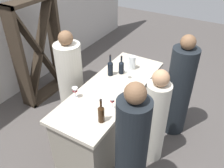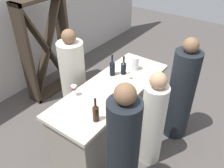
% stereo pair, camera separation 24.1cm
% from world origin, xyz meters
% --- Properties ---
extents(ground_plane, '(12.00, 12.00, 0.00)m').
position_xyz_m(ground_plane, '(0.00, 0.00, 0.00)').
color(ground_plane, '#4C4744').
extents(bar_counter, '(1.97, 0.73, 0.92)m').
position_xyz_m(bar_counter, '(0.00, 0.00, 0.46)').
color(bar_counter, gray).
rests_on(bar_counter, ground).
extents(wine_rack, '(0.92, 0.28, 1.80)m').
position_xyz_m(wine_rack, '(0.29, 1.65, 0.90)').
color(wine_rack, '#33281E').
rests_on(wine_rack, ground).
extents(wine_bottle_leftmost_amber_brown, '(0.07, 0.07, 0.31)m').
position_xyz_m(wine_bottle_leftmost_amber_brown, '(-0.63, -0.23, 1.03)').
color(wine_bottle_leftmost_amber_brown, '#331E0F').
rests_on(wine_bottle_leftmost_amber_brown, bar_counter).
extents(wine_bottle_second_left_near_black, '(0.08, 0.08, 0.33)m').
position_xyz_m(wine_bottle_second_left_near_black, '(0.25, 0.18, 1.04)').
color(wine_bottle_second_left_near_black, black).
rests_on(wine_bottle_second_left_near_black, bar_counter).
extents(wine_bottle_center_near_black, '(0.08, 0.08, 0.28)m').
position_xyz_m(wine_bottle_center_near_black, '(0.38, 0.06, 1.02)').
color(wine_bottle_center_near_black, black).
rests_on(wine_bottle_center_near_black, bar_counter).
extents(wine_glass_near_left, '(0.07, 0.07, 0.16)m').
position_xyz_m(wine_glass_near_left, '(-0.39, -0.23, 1.03)').
color(wine_glass_near_left, white).
rests_on(wine_glass_near_left, bar_counter).
extents(wine_glass_near_center, '(0.07, 0.07, 0.14)m').
position_xyz_m(wine_glass_near_center, '(0.28, -0.07, 1.02)').
color(wine_glass_near_center, white).
rests_on(wine_glass_near_center, bar_counter).
extents(wine_glass_near_right, '(0.07, 0.07, 0.15)m').
position_xyz_m(wine_glass_near_right, '(-0.43, 0.28, 1.02)').
color(wine_glass_near_right, white).
rests_on(wine_glass_near_right, bar_counter).
extents(water_pitcher, '(0.11, 0.11, 0.21)m').
position_xyz_m(water_pitcher, '(0.58, -0.01, 1.02)').
color(water_pitcher, silver).
rests_on(water_pitcher, bar_counter).
extents(person_left_guest, '(0.38, 0.38, 1.60)m').
position_xyz_m(person_left_guest, '(0.64, -0.75, 0.74)').
color(person_left_guest, black).
rests_on(person_left_guest, ground).
extents(person_center_guest, '(0.33, 0.33, 1.41)m').
position_xyz_m(person_center_guest, '(-0.04, -0.67, 0.66)').
color(person_center_guest, beige).
rests_on(person_center_guest, ground).
extents(person_right_guest, '(0.45, 0.45, 1.64)m').
position_xyz_m(person_right_guest, '(-0.73, -0.66, 0.76)').
color(person_right_guest, black).
rests_on(person_right_guest, ground).
extents(person_server_behind, '(0.47, 0.47, 1.59)m').
position_xyz_m(person_server_behind, '(-0.03, 0.70, 0.73)').
color(person_server_behind, beige).
rests_on(person_server_behind, ground).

